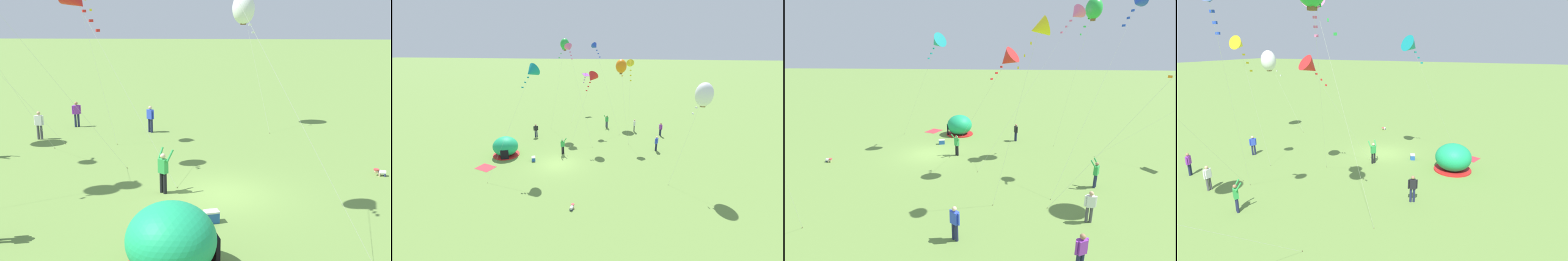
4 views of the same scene
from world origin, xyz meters
TOP-DOWN VIEW (x-y plane):
  - ground_plane at (0.00, 0.00)m, footprint 300.00×300.00m
  - popup_tent at (-6.15, 1.47)m, footprint 2.81×2.81m
  - picnic_blanket at (-6.98, -1.68)m, footprint 2.05×1.81m
  - cooler_box at (-2.72, 0.42)m, footprint 0.52×0.62m
  - toddler_crawling at (2.73, -7.26)m, footprint 0.31×0.55m
  - person_strolling at (-4.58, 7.42)m, footprint 0.55×0.38m
  - person_far_back at (11.61, 9.81)m, footprint 0.39×0.53m
  - person_near_tent at (10.41, 4.65)m, footprint 0.40×0.52m
  - person_center_field at (0.01, 2.49)m, footprint 0.68×0.72m
  - person_arms_raised at (4.39, 12.39)m, footprint 0.72×0.67m
  - person_watching_sky at (8.25, 11.03)m, footprint 0.24×0.59m
  - kite_green at (-1.52, 12.73)m, footprint 2.59×2.38m
  - kite_yellow at (7.19, 8.12)m, footprint 0.99×2.55m
  - kite_blue at (2.46, 14.13)m, footprint 4.52×5.39m
  - kite_pink at (-0.71, 11.33)m, footprint 4.59×7.47m
  - kite_red at (2.80, 6.60)m, footprint 3.10×5.58m
  - kite_teal at (-2.32, 0.48)m, footprint 4.02×5.89m

SIDE VIEW (x-z plane):
  - ground_plane at x=0.00m, z-range 0.00..0.00m
  - picnic_blanket at x=-6.98m, z-range 0.00..0.01m
  - toddler_crawling at x=2.73m, z-range 0.02..0.34m
  - cooler_box at x=-2.72m, z-range 0.00..0.44m
  - person_strolling at x=-4.58m, z-range 0.10..1.82m
  - person_far_back at x=11.61m, z-range 0.10..1.82m
  - person_near_tent at x=10.41m, z-range 0.10..1.82m
  - person_watching_sky at x=8.25m, z-range 0.10..1.82m
  - popup_tent at x=-6.15m, z-range -0.05..2.05m
  - person_center_field at x=0.01m, z-range 0.05..1.94m
  - person_arms_raised at x=4.39m, z-range 0.05..1.94m
  - kite_red at x=2.80m, z-range 3.55..12.22m
  - kite_teal at x=-2.32m, z-range 4.21..14.21m
  - kite_yellow at x=7.19m, z-range 4.37..14.24m
  - kite_pink at x=-0.71m, z-range 5.17..16.81m
  - kite_blue at x=2.46m, z-range 5.29..16.99m
  - kite_green at x=-1.52m, z-range 5.35..17.55m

